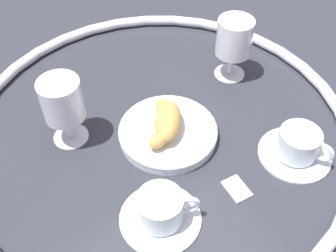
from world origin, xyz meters
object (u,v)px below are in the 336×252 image
croissant_large (166,121)px  coffee_cup_near (161,211)px  coffee_cup_far (298,146)px  juice_glass_left (234,39)px  sugar_packet (237,188)px  pastry_plate (168,132)px  juice_glass_right (63,103)px

croissant_large → coffee_cup_near: (-0.16, 0.09, -0.02)m
croissant_large → coffee_cup_far: bearing=-129.6°
juice_glass_left → sugar_packet: 0.33m
croissant_large → juice_glass_left: (0.10, -0.22, 0.05)m
croissant_large → juice_glass_left: bearing=-65.5°
juice_glass_left → sugar_packet: size_ratio=2.80×
coffee_cup_near → juice_glass_left: bearing=-50.5°
pastry_plate → croissant_large: 0.03m
croissant_large → sugar_packet: bearing=-163.6°
croissant_large → coffee_cup_far: croissant_large is taller
pastry_plate → coffee_cup_far: (-0.16, -0.19, 0.01)m
croissant_large → juice_glass_left: 0.24m
pastry_plate → coffee_cup_near: 0.18m
pastry_plate → croissant_large: size_ratio=1.61×
coffee_cup_far → pastry_plate: bearing=50.3°
pastry_plate → coffee_cup_near: coffee_cup_near is taller
juice_glass_right → pastry_plate: bearing=-118.0°
pastry_plate → sugar_packet: (-0.17, -0.05, -0.01)m
pastry_plate → juice_glass_right: bearing=62.0°
pastry_plate → juice_glass_left: bearing=-64.8°
pastry_plate → coffee_cup_near: (-0.16, 0.10, 0.01)m
coffee_cup_near → juice_glass_left: (0.26, -0.31, 0.07)m
pastry_plate → sugar_packet: pastry_plate is taller
coffee_cup_near → coffee_cup_far: (-0.00, -0.28, 0.00)m
juice_glass_right → coffee_cup_far: bearing=-124.6°
sugar_packet → pastry_plate: bearing=15.2°
coffee_cup_near → sugar_packet: coffee_cup_near is taller
sugar_packet → coffee_cup_near: bearing=85.0°
pastry_plate → coffee_cup_far: size_ratio=1.41×
coffee_cup_far → juice_glass_right: bearing=55.4°
coffee_cup_near → juice_glass_right: (0.24, 0.07, 0.07)m
sugar_packet → juice_glass_right: bearing=39.5°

